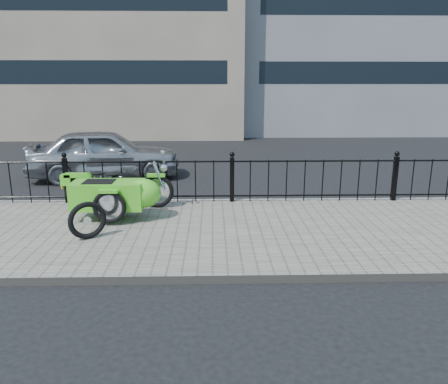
{
  "coord_description": "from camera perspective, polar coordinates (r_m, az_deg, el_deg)",
  "views": [
    {
      "loc": [
        -0.4,
        -7.75,
        2.63
      ],
      "look_at": [
        -0.21,
        -0.1,
        0.68
      ],
      "focal_mm": 35.0,
      "sensor_mm": 36.0,
      "label": 1
    }
  ],
  "objects": [
    {
      "name": "sedan_car",
      "position": [
        12.49,
        -15.3,
        4.85
      ],
      "size": [
        4.25,
        2.24,
        1.38
      ],
      "primitive_type": "imported",
      "rotation": [
        0.0,
        0.0,
        1.73
      ],
      "color": "#A2A4A9",
      "rests_on": "ground"
    },
    {
      "name": "iron_fence",
      "position": [
        9.28,
        1.05,
        1.57
      ],
      "size": [
        14.11,
        0.11,
        1.08
      ],
      "color": "black",
      "rests_on": "sidewalk"
    },
    {
      "name": "motorcycle_sidecar",
      "position": [
        8.44,
        -13.5,
        -0.08
      ],
      "size": [
        2.28,
        1.48,
        0.98
      ],
      "color": "black",
      "rests_on": "sidewalk"
    },
    {
      "name": "ground",
      "position": [
        8.19,
        1.43,
        -4.45
      ],
      "size": [
        120.0,
        120.0,
        0.0
      ],
      "primitive_type": "plane",
      "color": "black",
      "rests_on": "ground"
    },
    {
      "name": "sidewalk",
      "position": [
        7.7,
        1.62,
        -5.23
      ],
      "size": [
        30.0,
        3.8,
        0.12
      ],
      "primitive_type": "cube",
      "color": "#6B655A",
      "rests_on": "ground"
    },
    {
      "name": "building_tan",
      "position": [
        24.62,
        -15.73,
        21.67
      ],
      "size": [
        14.0,
        8.01,
        12.0
      ],
      "color": "gray",
      "rests_on": "ground"
    },
    {
      "name": "spare_tire",
      "position": [
        7.44,
        -17.42,
        -3.56
      ],
      "size": [
        0.58,
        0.41,
        0.63
      ],
      "primitive_type": "torus",
      "rotation": [
        1.57,
        0.0,
        0.57
      ],
      "color": "black",
      "rests_on": "sidewalk"
    },
    {
      "name": "curb",
      "position": [
        9.55,
        1.0,
        -1.33
      ],
      "size": [
        30.0,
        0.1,
        0.12
      ],
      "primitive_type": "cube",
      "color": "gray",
      "rests_on": "ground"
    }
  ]
}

